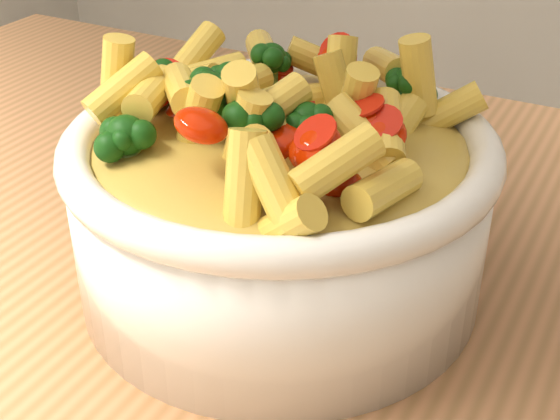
% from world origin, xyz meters
% --- Properties ---
extents(serving_bowl, '(0.26, 0.26, 0.11)m').
position_xyz_m(serving_bowl, '(-0.03, 0.02, 0.96)').
color(serving_bowl, white).
rests_on(serving_bowl, table).
extents(pasta_salad, '(0.21, 0.21, 0.05)m').
position_xyz_m(pasta_salad, '(-0.03, 0.02, 1.03)').
color(pasta_salad, '#FFD950').
rests_on(pasta_salad, serving_bowl).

